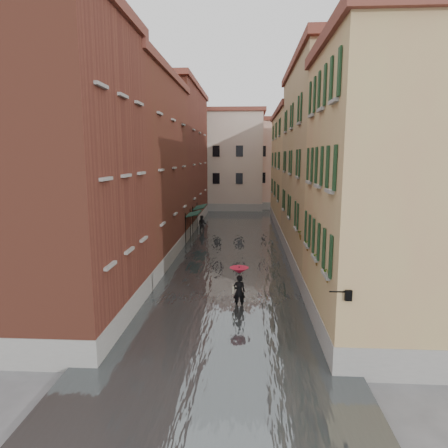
# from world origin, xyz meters

# --- Properties ---
(ground) EXTENTS (120.00, 120.00, 0.00)m
(ground) POSITION_xyz_m (0.00, 0.00, 0.00)
(ground) COLOR #535355
(ground) RESTS_ON ground
(floodwater) EXTENTS (10.00, 60.00, 0.20)m
(floodwater) POSITION_xyz_m (0.00, 13.00, 0.10)
(floodwater) COLOR #494F51
(floodwater) RESTS_ON ground
(building_left_near) EXTENTS (6.00, 8.00, 13.00)m
(building_left_near) POSITION_xyz_m (-7.00, -2.00, 6.50)
(building_left_near) COLOR brown
(building_left_near) RESTS_ON ground
(building_left_mid) EXTENTS (6.00, 14.00, 12.50)m
(building_left_mid) POSITION_xyz_m (-7.00, 9.00, 6.25)
(building_left_mid) COLOR #59231C
(building_left_mid) RESTS_ON ground
(building_left_far) EXTENTS (6.00, 16.00, 14.00)m
(building_left_far) POSITION_xyz_m (-7.00, 24.00, 7.00)
(building_left_far) COLOR brown
(building_left_far) RESTS_ON ground
(building_right_near) EXTENTS (6.00, 8.00, 11.50)m
(building_right_near) POSITION_xyz_m (7.00, -2.00, 5.75)
(building_right_near) COLOR #AC7F58
(building_right_near) RESTS_ON ground
(building_right_mid) EXTENTS (6.00, 14.00, 13.00)m
(building_right_mid) POSITION_xyz_m (7.00, 9.00, 6.50)
(building_right_mid) COLOR #9B7F5E
(building_right_mid) RESTS_ON ground
(building_right_far) EXTENTS (6.00, 16.00, 11.50)m
(building_right_far) POSITION_xyz_m (7.00, 24.00, 5.75)
(building_right_far) COLOR #AC7F58
(building_right_far) RESTS_ON ground
(building_end_cream) EXTENTS (12.00, 9.00, 13.00)m
(building_end_cream) POSITION_xyz_m (-3.00, 38.00, 6.50)
(building_end_cream) COLOR #C3B29B
(building_end_cream) RESTS_ON ground
(building_end_pink) EXTENTS (10.00, 9.00, 12.00)m
(building_end_pink) POSITION_xyz_m (6.00, 40.00, 6.00)
(building_end_pink) COLOR #CDA690
(building_end_pink) RESTS_ON ground
(awning_near) EXTENTS (1.09, 2.80, 2.80)m
(awning_near) POSITION_xyz_m (-3.49, 14.88, 2.46)
(awning_near) COLOR #163227
(awning_near) RESTS_ON ground
(awning_far) EXTENTS (1.09, 3.31, 2.80)m
(awning_far) POSITION_xyz_m (-3.48, 19.37, 2.47)
(awning_far) COLOR #163227
(awning_far) RESTS_ON ground
(wall_lantern) EXTENTS (0.71, 0.22, 0.35)m
(wall_lantern) POSITION_xyz_m (4.33, -6.00, 3.01)
(wall_lantern) COLOR black
(wall_lantern) RESTS_ON ground
(window_planters) EXTENTS (0.59, 8.26, 0.84)m
(window_planters) POSITION_xyz_m (4.12, -0.82, 3.51)
(window_planters) COLOR maroon
(window_planters) RESTS_ON ground
(pedestrian_main) EXTENTS (0.96, 0.96, 2.06)m
(pedestrian_main) POSITION_xyz_m (0.73, 0.27, 1.25)
(pedestrian_main) COLOR black
(pedestrian_main) RESTS_ON ground
(pedestrian_far) EXTENTS (0.89, 0.73, 1.70)m
(pedestrian_far) POSITION_xyz_m (-3.27, 19.53, 0.85)
(pedestrian_far) COLOR black
(pedestrian_far) RESTS_ON ground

